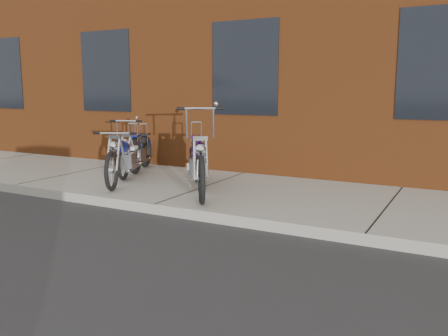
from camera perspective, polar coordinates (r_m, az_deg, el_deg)
The scene contains 6 objects.
ground at distance 6.98m, azimuth -8.41°, elevation -5.55°, with size 120.00×120.00×0.00m, color #2B2B2B.
sidewalk at distance 8.18m, azimuth -2.17°, elevation -2.69°, with size 22.00×3.00×0.15m, color #9B958B.
building_brick at distance 14.17m, azimuth 11.80°, elevation 18.19°, with size 22.00×10.00×8.00m, color brown.
chopper_purple at distance 7.73m, azimuth -3.08°, elevation 0.52°, with size 1.47×2.12×1.39m.
chopper_blue at distance 8.74m, azimuth -11.79°, elevation 1.15°, with size 1.07×2.13×1.00m.
chopper_third at distance 9.60m, azimuth -10.56°, elevation 1.74°, with size 0.90×2.02×1.08m.
Camera 1 is at (4.04, -5.40, 1.79)m, focal length 38.00 mm.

